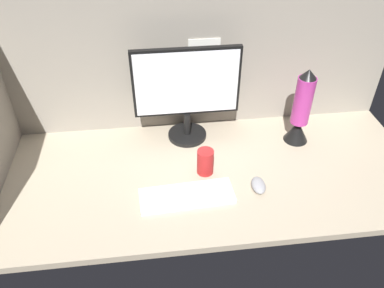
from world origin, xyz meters
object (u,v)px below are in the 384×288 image
mouse (258,185)px  lava_lamp (301,112)px  keyboard (187,196)px  monitor (187,90)px  mug_red_plastic (205,162)px

mouse → lava_lamp: bearing=51.7°
mouse → keyboard: bearing=-174.0°
monitor → lava_lamp: (50.20, -9.31, -9.58)cm
mouse → monitor: bearing=125.0°
keyboard → mouse: mouse is taller
monitor → mouse: size_ratio=4.91×
keyboard → lava_lamp: (54.83, 31.27, 14.33)cm
mouse → lava_lamp: size_ratio=0.26×
keyboard → lava_lamp: 64.73cm
keyboard → mug_red_plastic: mug_red_plastic is taller
lava_lamp → mouse: bearing=-130.9°
mouse → mug_red_plastic: (-19.91, 12.31, 3.94)cm
keyboard → monitor: bearing=80.1°
monitor → mug_red_plastic: monitor is taller
mug_red_plastic → lava_lamp: bearing=20.7°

